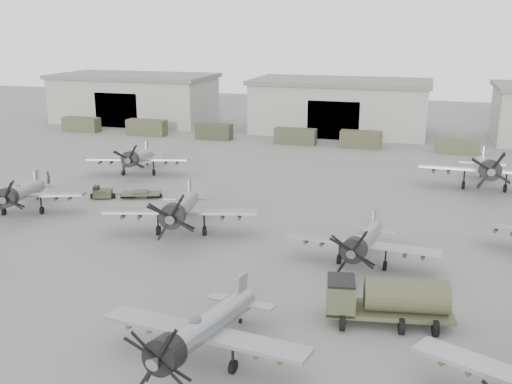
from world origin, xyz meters
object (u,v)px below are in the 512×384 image
aircraft_far_1 (486,168)px  tug_trailer (117,193)px  aircraft_mid_2 (363,241)px  ground_crew (48,178)px  aircraft_mid_0 (20,193)px  aircraft_near_1 (201,330)px  fuel_tanker (387,298)px  aircraft_mid_1 (180,209)px  aircraft_far_0 (137,157)px

aircraft_far_1 → tug_trailer: size_ratio=2.04×
aircraft_mid_2 → ground_crew: size_ratio=6.58×
aircraft_mid_0 → tug_trailer: aircraft_mid_0 is taller
aircraft_near_1 → aircraft_mid_0: (-25.66, 18.41, 0.01)m
fuel_tanker → aircraft_near_1: bearing=-149.6°
aircraft_mid_0 → tug_trailer: size_ratio=1.68×
aircraft_mid_1 → aircraft_far_1: size_ratio=0.94×
aircraft_far_1 → aircraft_mid_0: bearing=-152.8°
aircraft_far_0 → ground_crew: 10.25m
aircraft_mid_1 → fuel_tanker: size_ratio=1.70×
aircraft_far_0 → ground_crew: size_ratio=7.05×
aircraft_far_1 → tug_trailer: 39.24m
aircraft_far_0 → tug_trailer: 9.50m
aircraft_mid_0 → aircraft_near_1: bearing=-56.8°
fuel_tanker → aircraft_far_1: bearing=66.5°
aircraft_mid_1 → fuel_tanker: bearing=-45.0°
fuel_tanker → aircraft_mid_2: bearing=97.3°
aircraft_mid_1 → aircraft_far_1: bearing=25.1°
aircraft_mid_2 → ground_crew: bearing=164.7°
fuel_tanker → tug_trailer: size_ratio=1.13×
aircraft_near_1 → tug_trailer: bearing=133.6°
aircraft_mid_2 → aircraft_far_0: (-28.66, 19.46, 0.15)m
fuel_tanker → ground_crew: fuel_tanker is taller
aircraft_mid_0 → aircraft_mid_2: bearing=-26.7°
aircraft_mid_0 → aircraft_mid_2: size_ratio=1.02×
aircraft_mid_0 → aircraft_far_1: bearing=5.4°
aircraft_mid_2 → fuel_tanker: size_ratio=1.46×
tug_trailer → aircraft_far_1: bearing=1.2°
aircraft_mid_0 → fuel_tanker: 36.26m
aircraft_far_1 → fuel_tanker: (-7.96, -32.22, -0.92)m
ground_crew → fuel_tanker: bearing=-131.0°
aircraft_mid_2 → aircraft_far_1: aircraft_far_1 is taller
aircraft_far_1 → tug_trailer: bearing=-158.5°
aircraft_mid_0 → aircraft_far_0: size_ratio=0.95×
aircraft_mid_0 → aircraft_far_0: (3.52, 16.36, 0.08)m
fuel_tanker → tug_trailer: bearing=137.9°
aircraft_mid_0 → fuel_tanker: size_ratio=1.49×
aircraft_far_1 → ground_crew: bearing=-165.0°
tug_trailer → aircraft_far_0: bearing=85.1°
aircraft_mid_1 → aircraft_mid_2: size_ratio=1.16×
aircraft_mid_0 → ground_crew: 10.23m
tug_trailer → aircraft_mid_2: bearing=-41.3°
aircraft_far_0 → ground_crew: bearing=-152.2°
aircraft_mid_2 → aircraft_far_1: 26.48m
aircraft_mid_0 → aircraft_far_0: 16.73m
tug_trailer → ground_crew: ground_crew is taller
aircraft_far_0 → aircraft_far_1: size_ratio=0.87×
aircraft_mid_2 → fuel_tanker: 8.21m
aircraft_far_0 → aircraft_far_1: aircraft_far_1 is taller
aircraft_far_1 → ground_crew: aircraft_far_1 is taller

